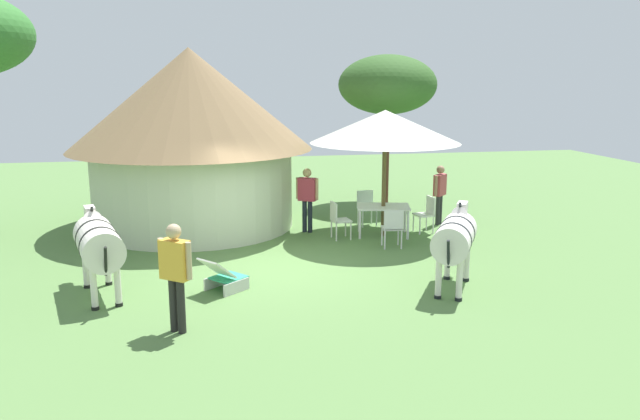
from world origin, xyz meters
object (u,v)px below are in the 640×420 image
object	(u,v)px
patio_chair_west_end	(427,212)
zebra_by_umbrella	(98,243)
patio_chair_east_end	(366,205)
patio_chair_near_hut	(338,218)
shade_umbrella	(385,127)
striped_lounge_chair	(224,277)
patio_chair_near_lawn	(393,226)
thatched_hut	(192,131)
guest_behind_table	(440,189)
standing_watcher	(175,268)
guest_beside_umbrella	(307,194)
patio_dining_table	(383,210)
acacia_tree_left_background	(387,85)
zebra_nearest_camera	(455,237)

from	to	relation	value
patio_chair_west_end	zebra_by_umbrella	bearing A→B (deg)	108.96
patio_chair_east_end	patio_chair_near_hut	bearing A→B (deg)	45.14
shade_umbrella	striped_lounge_chair	xyz separation A→B (m)	(-3.98, -3.33, -2.40)
patio_chair_near_lawn	patio_chair_west_end	world-z (taller)	same
thatched_hut	guest_behind_table	size ratio (longest dim) A/B	3.91
standing_watcher	patio_chair_west_end	bearing A→B (deg)	79.21
shade_umbrella	patio_chair_east_end	world-z (taller)	shade_umbrella
shade_umbrella	patio_chair_west_end	world-z (taller)	shade_umbrella
striped_lounge_chair	zebra_by_umbrella	xyz separation A→B (m)	(-2.15, 0.14, 0.71)
shade_umbrella	striped_lounge_chair	bearing A→B (deg)	-140.04
patio_chair_near_hut	patio_chair_east_end	xyz separation A→B (m)	(1.05, 1.28, 0.00)
patio_chair_near_lawn	striped_lounge_chair	distance (m)	4.44
guest_behind_table	zebra_by_umbrella	distance (m)	8.88
zebra_by_umbrella	patio_chair_near_hut	bearing A→B (deg)	16.45
patio_chair_near_hut	guest_beside_umbrella	bearing A→B (deg)	-149.20
striped_lounge_chair	patio_dining_table	bearing A→B (deg)	89.77
shade_umbrella	striped_lounge_chair	world-z (taller)	shade_umbrella
patio_chair_near_lawn	standing_watcher	bearing A→B (deg)	-133.63
patio_chair_near_hut	guest_beside_umbrella	world-z (taller)	guest_beside_umbrella
thatched_hut	patio_dining_table	world-z (taller)	thatched_hut
guest_beside_umbrella	thatched_hut	bearing A→B (deg)	4.28
patio_chair_near_hut	guest_behind_table	bearing A→B (deg)	102.45
guest_beside_umbrella	striped_lounge_chair	bearing A→B (deg)	88.54
striped_lounge_chair	patio_chair_near_hut	bearing A→B (deg)	98.55
patio_chair_near_lawn	standing_watcher	world-z (taller)	standing_watcher
zebra_by_umbrella	acacia_tree_left_background	size ratio (longest dim) A/B	0.50
patio_chair_east_end	zebra_by_umbrella	xyz separation A→B (m)	(-6.01, -4.36, 0.45)
thatched_hut	patio_dining_table	xyz separation A→B (m)	(4.52, -1.87, -1.82)
striped_lounge_chair	guest_behind_table	bearing A→B (deg)	85.85
patio_dining_table	patio_chair_near_lawn	world-z (taller)	patio_chair_near_lawn
patio_chair_near_lawn	patio_chair_east_end	size ratio (longest dim) A/B	1.00
patio_chair_west_end	zebra_nearest_camera	size ratio (longest dim) A/B	0.47
standing_watcher	zebra_nearest_camera	distance (m)	5.01
zebra_nearest_camera	acacia_tree_left_background	size ratio (longest dim) A/B	0.43
patio_chair_near_hut	guest_behind_table	distance (m)	3.13
thatched_hut	standing_watcher	distance (m)	7.11
shade_umbrella	guest_behind_table	world-z (taller)	shade_umbrella
shade_umbrella	patio_chair_east_end	size ratio (longest dim) A/B	3.98
thatched_hut	shade_umbrella	bearing A→B (deg)	-22.43
shade_umbrella	zebra_nearest_camera	world-z (taller)	shade_umbrella
patio_chair_near_hut	shade_umbrella	bearing A→B (deg)	90.00
shade_umbrella	acacia_tree_left_background	distance (m)	4.20
thatched_hut	acacia_tree_left_background	size ratio (longest dim) A/B	1.37
guest_beside_umbrella	standing_watcher	xyz separation A→B (m)	(-2.98, -5.77, 0.05)
shade_umbrella	zebra_nearest_camera	bearing A→B (deg)	-87.89
patio_chair_east_end	guest_behind_table	world-z (taller)	guest_behind_table
guest_beside_umbrella	patio_chair_west_end	bearing A→B (deg)	-163.65
shade_umbrella	standing_watcher	distance (m)	7.14
patio_dining_table	guest_beside_umbrella	distance (m)	1.92
patio_chair_west_end	guest_behind_table	distance (m)	1.06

